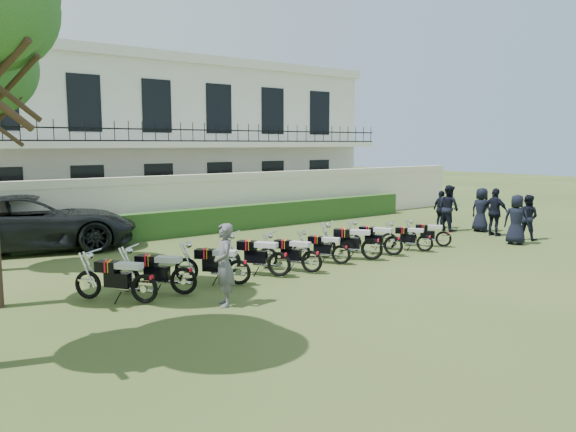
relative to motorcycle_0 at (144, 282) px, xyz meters
name	(u,v)px	position (x,y,z in m)	size (l,w,h in m)	color
ground	(346,260)	(6.85, 0.78, -0.52)	(100.00, 100.00, 0.00)	#32431B
perimeter_wall	(214,201)	(6.85, 8.78, 0.65)	(30.00, 0.35, 2.30)	beige
hedge	(244,217)	(7.85, 7.98, -0.02)	(18.00, 0.60, 1.00)	#1C4217
building	(152,140)	(6.85, 14.74, 3.19)	(20.40, 9.60, 7.40)	white
motorcycle_0	(144,282)	(0.00, 0.00, 0.00)	(1.35, 1.69, 1.13)	black
motorcycle_1	(184,274)	(1.02, 0.13, 0.00)	(1.47, 1.59, 1.13)	black
motorcycle_2	(239,266)	(2.55, 0.14, -0.02)	(1.43, 1.54, 1.09)	black
motorcycle_3	(279,258)	(3.86, 0.20, 0.01)	(1.27, 1.78, 1.14)	black
motorcycle_4	(312,256)	(4.84, 0.02, -0.03)	(1.03, 1.75, 1.06)	black
motorcycle_5	(341,250)	(6.24, 0.36, -0.07)	(1.04, 1.55, 0.98)	black
motorcycle_6	(372,244)	(7.38, 0.21, 0.01)	(1.39, 1.71, 1.14)	black
motorcycle_7	(393,241)	(8.41, 0.28, -0.02)	(1.03, 1.80, 1.08)	black
motorcycle_8	(425,239)	(9.74, 0.11, -0.09)	(0.93, 1.55, 0.94)	black
motorcycle_9	(444,235)	(10.95, 0.28, -0.09)	(1.12, 1.39, 0.93)	black
suv	(31,223)	(-0.37, 8.32, 0.41)	(3.09, 6.70, 1.86)	black
inspector	(224,265)	(1.37, -1.15, 0.39)	(0.67, 0.44, 1.82)	slate
officer_0	(516,220)	(13.46, -0.90, 0.36)	(0.86, 0.56, 1.77)	black
officer_1	(527,217)	(14.69, -0.62, 0.32)	(0.81, 0.63, 1.67)	black
officer_2	(495,212)	(14.52, 0.60, 0.40)	(1.08, 0.45, 1.85)	black
officer_3	(481,210)	(15.04, 1.55, 0.37)	(0.87, 0.57, 1.78)	black
officer_4	(449,208)	(14.15, 2.47, 0.42)	(0.91, 0.71, 1.88)	black
officer_5	(441,209)	(14.49, 3.09, 0.27)	(0.93, 0.39, 1.59)	black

